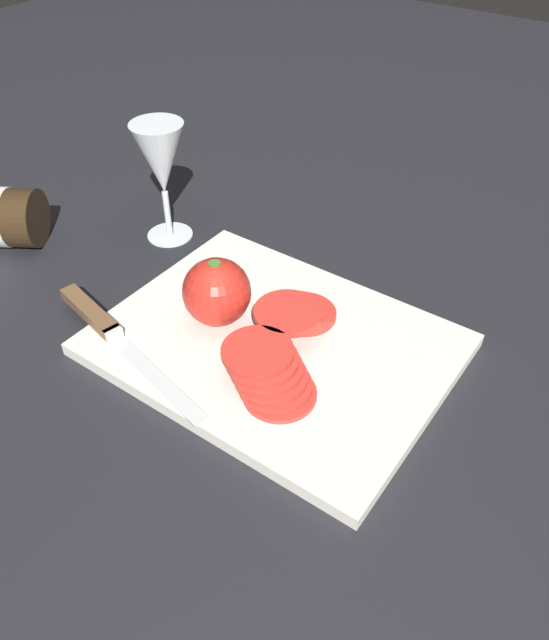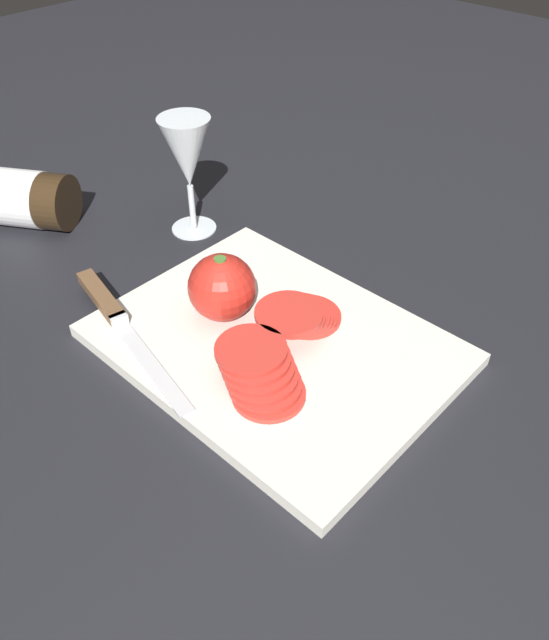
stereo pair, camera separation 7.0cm
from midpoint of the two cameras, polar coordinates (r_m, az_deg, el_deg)
name	(u,v)px [view 2 (the right image)]	position (r m, az deg, el deg)	size (l,w,h in m)	color
ground_plane	(278,335)	(0.75, 3.02, -1.48)	(3.00, 3.00, 0.00)	black
cutting_board	(274,345)	(0.72, 2.76, -2.40)	(0.39, 0.30, 0.02)	silver
wine_bottle	(5,197)	(1.00, -21.56, 10.38)	(0.28, 0.20, 0.08)	#332314
wine_glass	(187,157)	(0.88, -5.69, 14.54)	(0.07, 0.07, 0.17)	silver
whole_tomato	(222,287)	(0.73, -2.10, 2.89)	(0.08, 0.08, 0.08)	red
knife	(110,308)	(0.77, -12.37, 0.95)	(0.27, 0.08, 0.01)	silver
tomato_slice_stack_near	(260,372)	(0.66, 1.70, -4.87)	(0.12, 0.09, 0.04)	red
tomato_slice_stack_far	(299,315)	(0.73, 5.01, 0.34)	(0.08, 0.12, 0.04)	red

